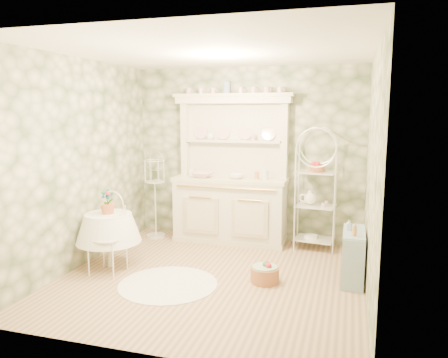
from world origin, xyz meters
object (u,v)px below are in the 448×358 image
(birdcage_stand, at_px, (155,191))
(floor_basket, at_px, (265,273))
(round_table, at_px, (109,244))
(cafe_chair, at_px, (107,237))
(side_shelf, at_px, (353,255))
(kitchen_dresser, at_px, (230,169))
(bakers_rack, at_px, (316,189))

(birdcage_stand, bearing_deg, floor_basket, -33.74)
(birdcage_stand, xyz_separation_m, floor_basket, (2.07, -1.38, -0.64))
(round_table, relative_size, cafe_chair, 0.65)
(side_shelf, bearing_deg, floor_basket, -160.30)
(side_shelf, bearing_deg, kitchen_dresser, 148.55)
(side_shelf, relative_size, round_table, 1.20)
(kitchen_dresser, height_order, round_table, kitchen_dresser)
(bakers_rack, distance_m, birdcage_stand, 2.53)
(kitchen_dresser, height_order, cafe_chair, kitchen_dresser)
(kitchen_dresser, height_order, bakers_rack, kitchen_dresser)
(bakers_rack, relative_size, floor_basket, 5.22)
(kitchen_dresser, distance_m, floor_basket, 2.01)
(floor_basket, bearing_deg, bakers_rack, 72.79)
(side_shelf, xyz_separation_m, floor_basket, (-1.00, -0.35, -0.20))
(round_table, xyz_separation_m, birdcage_stand, (-0.01, 1.43, 0.45))
(round_table, height_order, cafe_chair, cafe_chair)
(bakers_rack, bearing_deg, birdcage_stand, -170.51)
(cafe_chair, xyz_separation_m, birdcage_stand, (-0.11, 1.64, 0.28))
(birdcage_stand, bearing_deg, bakers_rack, 2.13)
(kitchen_dresser, distance_m, birdcage_stand, 1.29)
(cafe_chair, relative_size, floor_basket, 2.70)
(bakers_rack, bearing_deg, floor_basket, -99.84)
(bakers_rack, distance_m, side_shelf, 1.38)
(bakers_rack, relative_size, side_shelf, 2.48)
(kitchen_dresser, bearing_deg, round_table, -127.92)
(floor_basket, bearing_deg, kitchen_dresser, 119.52)
(floor_basket, bearing_deg, birdcage_stand, 146.26)
(cafe_chair, distance_m, floor_basket, 2.00)
(bakers_rack, xyz_separation_m, cafe_chair, (-2.41, -1.73, -0.44))
(cafe_chair, bearing_deg, side_shelf, 24.44)
(bakers_rack, xyz_separation_m, birdcage_stand, (-2.52, -0.09, -0.15))
(kitchen_dresser, relative_size, bakers_rack, 1.27)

